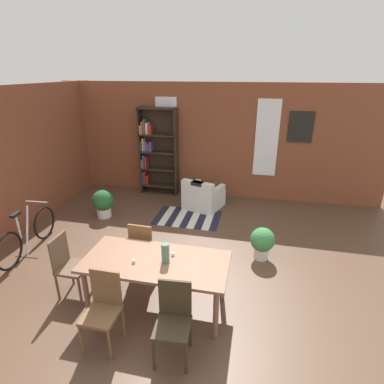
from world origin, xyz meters
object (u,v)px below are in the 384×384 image
(bookshelf_tall, at_px, (156,150))
(bicycle_second, at_px, (28,235))
(vase_on_table, at_px, (165,253))
(dining_chair_near_right, at_px, (174,318))
(dining_chair_head_left, at_px, (68,264))
(potted_plant_corner, at_px, (103,202))
(dining_chair_far_left, at_px, (144,247))
(armchair_white, at_px, (203,197))
(dining_chair_near_left, at_px, (103,307))
(dining_table, at_px, (156,266))
(potted_plant_by_shelf, at_px, (262,242))

(bookshelf_tall, height_order, bicycle_second, bookshelf_tall)
(vase_on_table, relative_size, dining_chair_near_right, 0.29)
(dining_chair_head_left, height_order, potted_plant_corner, dining_chair_head_left)
(dining_chair_far_left, bearing_deg, armchair_white, 80.69)
(vase_on_table, bearing_deg, dining_chair_head_left, 179.99)
(dining_chair_near_left, bearing_deg, armchair_white, 83.76)
(armchair_white, bearing_deg, potted_plant_corner, -155.31)
(dining_chair_near_left, xyz_separation_m, armchair_white, (0.45, 4.12, -0.23))
(dining_chair_near_right, xyz_separation_m, armchair_white, (-0.42, 4.12, -0.23))
(bicycle_second, height_order, potted_plant_corner, bicycle_second)
(vase_on_table, relative_size, armchair_white, 0.27)
(dining_table, relative_size, armchair_white, 1.94)
(dining_chair_far_left, bearing_deg, dining_chair_head_left, -143.25)
(dining_chair_near_right, distance_m, bookshelf_tall, 5.20)
(vase_on_table, bearing_deg, dining_chair_far_left, 130.70)
(dining_chair_head_left, height_order, bookshelf_tall, bookshelf_tall)
(dining_table, height_order, dining_chair_near_right, dining_chair_near_right)
(dining_chair_far_left, height_order, bicycle_second, dining_chair_far_left)
(dining_chair_far_left, distance_m, potted_plant_corner, 2.45)
(dining_table, distance_m, bookshelf_tall, 4.40)
(dining_chair_head_left, bearing_deg, vase_on_table, -0.01)
(dining_chair_head_left, bearing_deg, bicycle_second, 148.55)
(dining_table, distance_m, vase_on_table, 0.26)
(dining_chair_head_left, relative_size, bicycle_second, 0.57)
(dining_chair_near_right, relative_size, dining_chair_head_left, 1.00)
(armchair_white, bearing_deg, potted_plant_by_shelf, -53.57)
(bookshelf_tall, relative_size, armchair_white, 2.27)
(dining_chair_head_left, bearing_deg, potted_plant_corner, 107.09)
(dining_table, distance_m, potted_plant_corner, 3.26)
(dining_chair_head_left, distance_m, bookshelf_tall, 4.21)
(dining_chair_near_left, xyz_separation_m, potted_plant_by_shelf, (1.86, 2.21, -0.17))
(dining_chair_near_left, distance_m, bicycle_second, 2.81)
(dining_chair_near_right, bearing_deg, bicycle_second, 154.19)
(bookshelf_tall, xyz_separation_m, potted_plant_by_shelf, (2.81, -2.62, -0.84))
(dining_chair_near_right, xyz_separation_m, dining_chair_head_left, (-1.78, 0.68, 0.00))
(dining_chair_near_left, xyz_separation_m, dining_chair_head_left, (-0.91, 0.68, 0.00))
(vase_on_table, xyz_separation_m, potted_plant_corner, (-2.25, 2.47, -0.56))
(dining_chair_near_right, height_order, potted_plant_corner, dining_chair_near_right)
(dining_table, xyz_separation_m, bicycle_second, (-2.77, 0.87, -0.36))
(dining_chair_near_right, relative_size, dining_chair_far_left, 1.00)
(dining_chair_near_left, relative_size, potted_plant_by_shelf, 1.60)
(bookshelf_tall, bearing_deg, potted_plant_by_shelf, -43.04)
(dining_table, height_order, potted_plant_by_shelf, dining_table)
(armchair_white, bearing_deg, dining_chair_near_right, -84.20)
(dining_chair_near_right, bearing_deg, armchair_white, 95.80)
(vase_on_table, xyz_separation_m, bicycle_second, (-2.91, 0.87, -0.58))
(vase_on_table, height_order, dining_chair_head_left, vase_on_table)
(vase_on_table, distance_m, dining_chair_near_left, 0.98)
(dining_table, relative_size, dining_chair_head_left, 2.05)
(dining_chair_far_left, relative_size, armchair_white, 0.95)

